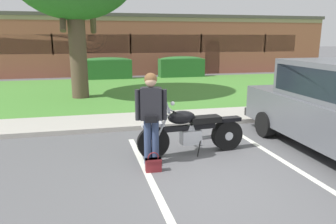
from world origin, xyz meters
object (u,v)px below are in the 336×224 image
Objects in this scene: rider_person at (151,112)px; hedge_center_left at (181,66)px; hedge_left at (107,68)px; handbag at (153,164)px; brick_building at (123,44)px; motorcycle at (195,130)px.

rider_person is 13.30m from hedge_center_left.
hedge_center_left is at bearing 0.00° from hedge_left.
handbag is 0.01× the size of brick_building.
motorcycle is at bearing 35.56° from handbag.
hedge_center_left is at bearing 72.19° from rider_person.
motorcycle reaches higher than handbag.
handbag is at bearing -89.06° from hedge_left.
rider_person reaches higher than hedge_left.
hedge_left is 6.92m from brick_building.
hedge_left is at bearing 90.94° from handbag.
rider_person is 4.74× the size of handbag.
handbag is at bearing -144.44° from motorcycle.
motorcycle is at bearing -104.17° from hedge_center_left.
motorcycle is 12.37m from hedge_left.
hedge_left is 4.31m from hedge_center_left.
brick_building is at bearing 112.75° from hedge_center_left.
hedge_center_left reaches higher than handbag.
rider_person reaches higher than motorcycle.
motorcycle is 0.08× the size of brick_building.
brick_building is (1.28, 19.30, 0.87)m from rider_person.
hedge_left is (-0.25, 12.66, -0.34)m from rider_person.
handbag is 0.13× the size of hedge_left.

